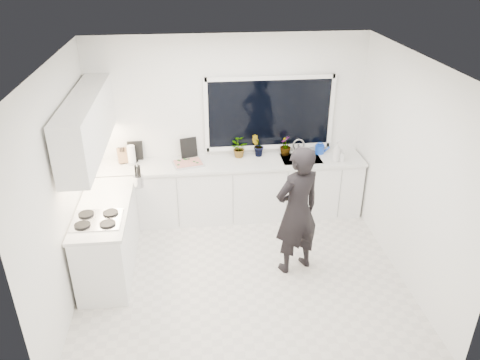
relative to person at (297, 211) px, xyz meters
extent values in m
cube|color=beige|center=(-0.69, -0.07, -0.86)|extent=(4.00, 3.50, 0.02)
cube|color=white|center=(-0.69, 1.69, 0.50)|extent=(4.00, 0.02, 2.70)
cube|color=white|center=(-2.70, -0.07, 0.50)|extent=(0.02, 3.50, 2.70)
cube|color=white|center=(1.32, -0.07, 0.50)|extent=(0.02, 3.50, 2.70)
cube|color=white|center=(-0.69, -0.07, 1.86)|extent=(4.00, 3.50, 0.02)
cube|color=black|center=(-0.09, 1.65, 0.70)|extent=(1.80, 0.02, 1.00)
cube|color=white|center=(-0.69, 1.38, -0.41)|extent=(3.92, 0.58, 0.88)
cube|color=white|center=(-2.36, 0.28, -0.41)|extent=(0.58, 1.60, 0.88)
cube|color=silver|center=(-0.69, 1.37, 0.05)|extent=(3.94, 0.62, 0.04)
cube|color=silver|center=(-2.36, 0.28, 0.05)|extent=(0.62, 1.60, 0.04)
cube|color=white|center=(-2.48, 0.63, 1.00)|extent=(0.34, 2.10, 0.70)
cube|color=silver|center=(0.36, 1.38, 0.02)|extent=(0.58, 0.42, 0.14)
cylinder|color=silver|center=(0.36, 1.58, 0.18)|extent=(0.03, 0.03, 0.22)
cube|color=black|center=(-2.38, -0.07, 0.08)|extent=(0.56, 0.48, 0.03)
imported|color=black|center=(0.00, 0.00, 0.00)|extent=(0.73, 0.62, 1.71)
cube|color=silver|center=(-1.31, 1.35, 0.08)|extent=(0.48, 0.39, 0.03)
cube|color=#AD171D|center=(-1.31, 1.35, 0.10)|extent=(0.43, 0.35, 0.01)
cylinder|color=#133EB5|center=(0.68, 1.54, 0.13)|extent=(0.16, 0.16, 0.13)
cylinder|color=white|center=(-2.12, 1.48, 0.20)|extent=(0.11, 0.11, 0.26)
cube|color=#A47F4C|center=(-2.26, 1.52, 0.18)|extent=(0.15, 0.13, 0.22)
cylinder|color=#AAAAAE|center=(-1.96, 0.73, 0.15)|extent=(0.13, 0.13, 0.16)
cube|color=black|center=(-2.08, 1.62, 0.21)|extent=(0.22, 0.02, 0.28)
cube|color=black|center=(-1.29, 1.62, 0.22)|extent=(0.25, 0.09, 0.30)
imported|color=#26662D|center=(-0.57, 1.54, 0.21)|extent=(0.34, 0.33, 0.28)
imported|color=#26662D|center=(-0.27, 1.54, 0.23)|extent=(0.21, 0.19, 0.33)
imported|color=#26662D|center=(0.15, 1.54, 0.22)|extent=(0.22, 0.22, 0.30)
imported|color=#D8BF66|center=(0.84, 1.23, 0.22)|extent=(0.17, 0.17, 0.31)
imported|color=#D8BF66|center=(0.93, 1.23, 0.16)|extent=(0.11, 0.11, 0.19)
camera|label=1|loc=(-1.23, -4.83, 2.94)|focal=35.00mm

